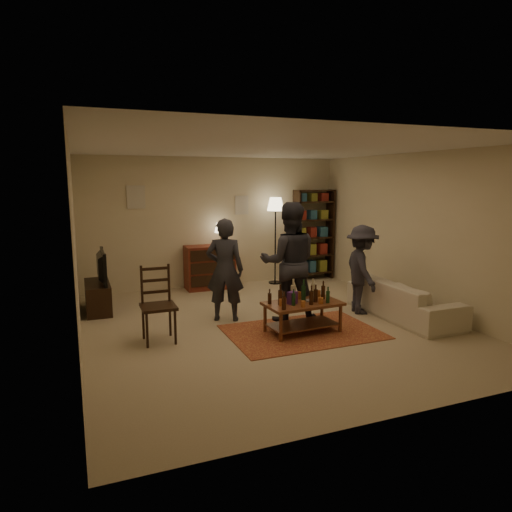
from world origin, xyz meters
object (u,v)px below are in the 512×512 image
bookshelf (313,234)px  floor_lamp (276,210)px  coffee_table (302,306)px  tv_stand (98,289)px  person_left (225,270)px  person_right (289,263)px  sofa (403,299)px  dining_chair (157,301)px  person_by_sofa (362,269)px  dresser (210,266)px

bookshelf → floor_lamp: bearing=-172.6°
coffee_table → tv_stand: size_ratio=1.09×
person_left → person_right: size_ratio=0.87×
bookshelf → sofa: bookshelf is taller
sofa → person_right: bearing=74.1°
dining_chair → person_right: bearing=4.3°
dining_chair → person_by_sofa: 3.44m
coffee_table → sofa: 1.90m
tv_stand → person_left: 2.31m
coffee_table → person_right: size_ratio=0.61×
tv_stand → person_by_sofa: size_ratio=0.71×
dining_chair → tv_stand: size_ratio=1.02×
dresser → person_by_sofa: (1.89, -2.63, 0.27)m
coffee_table → person_left: bearing=130.9°
dining_chair → sofa: bearing=-5.1°
dining_chair → dresser: bearing=61.0°
coffee_table → person_by_sofa: (1.40, 0.55, 0.34)m
dresser → person_right: (0.56, -2.59, 0.47)m
sofa → person_left: size_ratio=1.26×
dining_chair → person_left: size_ratio=0.66×
coffee_table → bookshelf: 3.84m
coffee_table → dining_chair: 2.09m
bookshelf → sofa: bearing=-90.8°
floor_lamp → person_left: floor_lamp is taller
dining_chair → floor_lamp: 4.13m
tv_stand → dresser: bearing=22.1°
bookshelf → floor_lamp: bookshelf is taller
coffee_table → dining_chair: (-2.03, 0.45, 0.17)m
person_left → person_by_sofa: person_left is taller
bookshelf → person_by_sofa: bookshelf is taller
dining_chair → floor_lamp: (2.98, 2.67, 1.02)m
tv_stand → dresser: dresser is taller
dining_chair → sofa: dining_chair is taller
tv_stand → sofa: 5.14m
tv_stand → dresser: size_ratio=0.78×
dining_chair → dresser: 3.14m
floor_lamp → person_left: bearing=-130.6°
person_right → bookshelf: bearing=-106.5°
floor_lamp → sofa: 3.44m
coffee_table → floor_lamp: size_ratio=0.62×
person_left → person_right: 1.02m
dining_chair → bookshelf: 4.89m
dresser → person_right: size_ratio=0.72×
dining_chair → dresser: size_ratio=0.80×
coffee_table → sofa: bearing=2.2°
sofa → person_left: bearing=71.4°
coffee_table → floor_lamp: (0.95, 3.12, 1.19)m
person_right → person_by_sofa: 1.35m
tv_stand → dining_chair: bearing=-68.6°
coffee_table → person_right: bearing=83.8°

